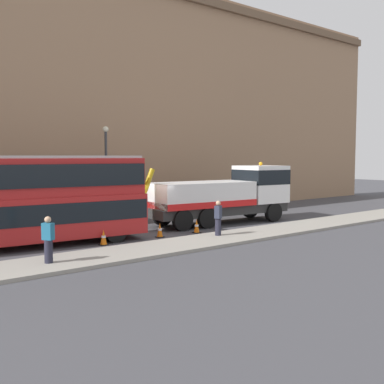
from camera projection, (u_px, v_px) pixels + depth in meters
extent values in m
plane|color=#424247|center=(144.00, 233.00, 24.48)|extent=(120.00, 120.00, 0.00)
cube|color=gray|center=(194.00, 243.00, 21.21)|extent=(60.00, 2.80, 0.15)
cube|color=#9E7A5B|center=(83.00, 93.00, 29.26)|extent=(60.00, 1.20, 16.00)
cube|color=#2D2D2D|center=(220.00, 209.00, 27.71)|extent=(9.18, 3.10, 0.55)
cube|color=white|center=(260.00, 184.00, 29.34)|extent=(2.85, 2.85, 2.30)
cube|color=black|center=(261.00, 177.00, 29.30)|extent=(2.88, 2.88, 0.90)
cube|color=silver|center=(202.00, 194.00, 26.93)|extent=(6.33, 3.20, 1.40)
cube|color=red|center=(202.00, 203.00, 26.97)|extent=(6.33, 3.25, 0.36)
cylinder|color=#B79914|center=(145.00, 192.00, 24.89)|extent=(1.26, 0.40, 2.52)
sphere|color=orange|center=(261.00, 164.00, 29.24)|extent=(0.24, 0.24, 0.24)
cylinder|color=black|center=(250.00, 209.00, 30.45)|extent=(1.19, 0.45, 1.16)
cylinder|color=black|center=(273.00, 212.00, 28.60)|extent=(1.19, 0.45, 1.16)
cylinder|color=black|center=(186.00, 214.00, 27.73)|extent=(1.19, 0.45, 1.16)
cylinder|color=black|center=(207.00, 218.00, 25.88)|extent=(1.19, 0.45, 1.16)
cylinder|color=black|center=(162.00, 216.00, 26.86)|extent=(1.19, 0.45, 1.16)
cylinder|color=black|center=(183.00, 220.00, 25.01)|extent=(1.19, 0.45, 1.16)
cube|color=#AD1E1E|center=(23.00, 219.00, 20.39)|extent=(11.20, 3.59, 1.90)
cube|color=#AD1E1E|center=(22.00, 178.00, 20.25)|extent=(10.97, 3.47, 1.70)
cube|color=black|center=(23.00, 213.00, 20.37)|extent=(11.09, 3.63, 0.90)
cube|color=black|center=(22.00, 176.00, 20.25)|extent=(10.87, 3.61, 1.00)
cube|color=#B2B2B2|center=(22.00, 157.00, 20.18)|extent=(10.74, 3.35, 0.12)
cube|color=yellow|center=(136.00, 186.00, 23.30)|extent=(0.21, 1.50, 0.44)
cylinder|color=black|center=(98.00, 226.00, 23.48)|extent=(1.06, 0.40, 1.04)
cylinder|color=black|center=(116.00, 231.00, 21.67)|extent=(1.06, 0.40, 1.04)
cylinder|color=#232333|center=(49.00, 251.00, 16.87)|extent=(0.41, 0.41, 0.85)
cube|color=#1E6084|center=(48.00, 231.00, 16.82)|extent=(0.43, 0.48, 0.62)
sphere|color=tan|center=(48.00, 220.00, 16.78)|extent=(0.24, 0.24, 0.24)
cylinder|color=#232333|center=(218.00, 227.00, 22.73)|extent=(0.40, 0.40, 0.85)
cube|color=#2D3347|center=(218.00, 212.00, 22.67)|extent=(0.47, 0.41, 0.62)
sphere|color=tan|center=(218.00, 203.00, 22.64)|extent=(0.24, 0.24, 0.24)
cone|color=orange|center=(104.00, 237.00, 21.00)|extent=(0.32, 0.32, 0.72)
cylinder|color=white|center=(104.00, 237.00, 21.00)|extent=(0.21, 0.21, 0.10)
cube|color=black|center=(104.00, 245.00, 21.03)|extent=(0.36, 0.36, 0.04)
cone|color=orange|center=(160.00, 230.00, 23.04)|extent=(0.32, 0.32, 0.72)
cylinder|color=white|center=(160.00, 229.00, 23.04)|extent=(0.21, 0.21, 0.10)
cube|color=black|center=(160.00, 237.00, 23.07)|extent=(0.36, 0.36, 0.04)
cone|color=orange|center=(197.00, 226.00, 24.34)|extent=(0.32, 0.32, 0.72)
cylinder|color=white|center=(197.00, 226.00, 24.34)|extent=(0.21, 0.21, 0.10)
cube|color=black|center=(197.00, 233.00, 24.37)|extent=(0.36, 0.36, 0.04)
cylinder|color=#38383D|center=(106.00, 177.00, 28.19)|extent=(0.16, 0.16, 5.50)
sphere|color=#EAE5C6|center=(106.00, 129.00, 27.96)|extent=(0.36, 0.36, 0.36)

